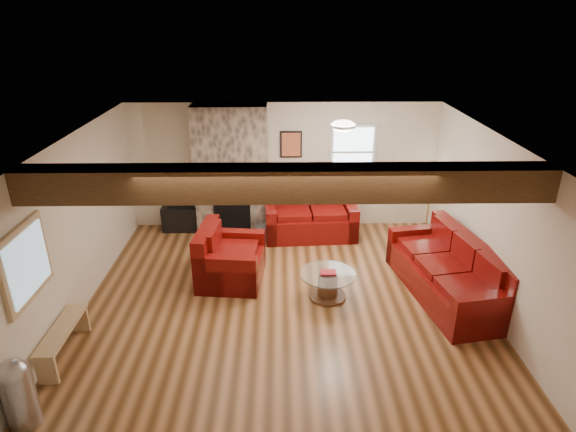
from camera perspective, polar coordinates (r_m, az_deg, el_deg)
name	(u,v)px	position (r m, az deg, el deg)	size (l,w,h in m)	color
room	(285,223)	(6.96, -0.37, -0.89)	(8.00, 8.00, 8.00)	#513115
oak_beam	(286,183)	(5.40, -0.25, 3.92)	(6.00, 0.36, 0.38)	#35220F
chimney_breast	(232,172)	(9.34, -6.71, 5.20)	(1.40, 0.67, 2.50)	#3C352E
back_window	(353,152)	(9.51, 7.68, 7.56)	(0.90, 0.08, 1.10)	silver
hatch_window	(26,263)	(6.24, -28.64, -4.96)	(0.08, 1.00, 0.90)	tan
ceiling_dome	(343,128)	(7.49, 6.54, 10.36)	(0.40, 0.40, 0.18)	silver
artwork_back	(291,144)	(9.37, 0.37, 8.48)	(0.42, 0.06, 0.52)	black
artwork_right	(485,183)	(7.67, 22.35, 3.66)	(0.06, 0.55, 0.42)	black
sofa_three	(447,269)	(7.78, 18.33, -5.94)	(2.35, 0.98, 0.91)	#4B0508
loveseat	(310,213)	(9.33, 2.64, 0.35)	(1.74, 1.00, 0.92)	#4B0508
armchair_red	(231,254)	(7.85, -6.79, -4.55)	(1.13, 0.99, 0.91)	#4B0508
coffee_table	(328,285)	(7.47, 4.72, -8.18)	(0.85, 0.85, 0.45)	#462816
tv_cabinet	(189,218)	(9.85, -11.70, -0.19)	(1.01, 0.40, 0.50)	black
television	(187,196)	(9.68, -11.92, 2.35)	(0.75, 0.10, 0.43)	black
floor_lamp	(432,175)	(9.48, 16.72, 4.67)	(0.37, 0.37, 1.44)	#AF9149
pine_bench	(64,342)	(6.94, -24.99, -13.37)	(0.26, 1.11, 0.42)	tan
pedal_bin	(18,393)	(6.06, -29.32, -17.79)	(0.33, 0.33, 0.83)	#A2A2A7
coal_bucket	(263,232)	(9.26, -2.96, -1.96)	(0.32, 0.32, 0.31)	slate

